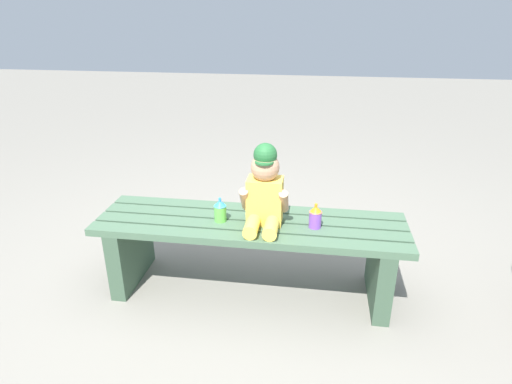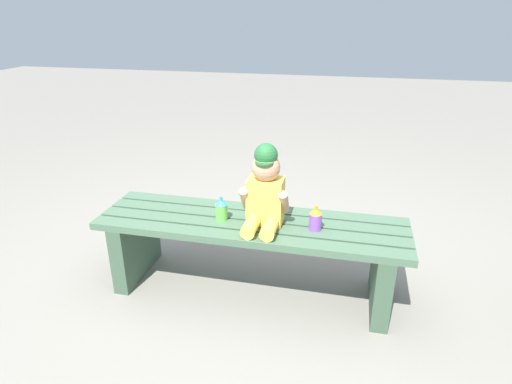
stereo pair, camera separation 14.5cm
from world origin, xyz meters
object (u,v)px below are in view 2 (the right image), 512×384
sippy_cup_left (221,209)px  sippy_cup_right (316,218)px  child_figure (265,190)px  park_bench (251,243)px

sippy_cup_left → sippy_cup_right: 0.47m
child_figure → sippy_cup_left: bearing=-178.2°
child_figure → sippy_cup_right: bearing=-1.6°
park_bench → child_figure: (0.07, -0.01, 0.31)m
child_figure → park_bench: bearing=169.4°
park_bench → child_figure: child_figure is taller
sippy_cup_left → sippy_cup_right: size_ratio=1.00×
child_figure → sippy_cup_left: child_figure is taller
sippy_cup_left → sippy_cup_right: bearing=0.0°
park_bench → child_figure: size_ratio=3.82×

